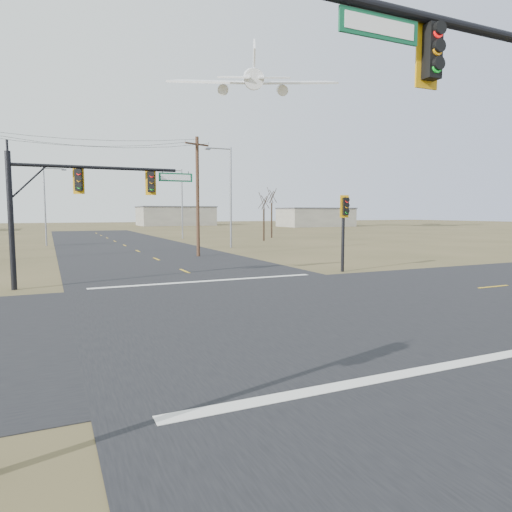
{
  "coord_description": "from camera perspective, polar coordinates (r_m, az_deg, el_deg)",
  "views": [
    {
      "loc": [
        -7.55,
        -15.09,
        3.62
      ],
      "look_at": [
        -0.2,
        1.0,
        1.92
      ],
      "focal_mm": 32.0,
      "sensor_mm": 36.0,
      "label": 1
    }
  ],
  "objects": [
    {
      "name": "mast_arm_far",
      "position": [
        24.0,
        -20.84,
        7.6
      ],
      "size": [
        8.83,
        0.59,
        6.41
      ],
      "rotation": [
        0.0,
        0.0,
        -0.41
      ],
      "color": "black",
      "rests_on": "ground"
    },
    {
      "name": "road_ns",
      "position": [
        17.26,
        2.0,
        -6.58
      ],
      "size": [
        14.0,
        160.0,
        0.02
      ],
      "primitive_type": "cube",
      "color": "black",
      "rests_on": "ground"
    },
    {
      "name": "pedestal_signal_ne",
      "position": [
        28.12,
        11.02,
        4.88
      ],
      "size": [
        0.63,
        0.55,
        4.68
      ],
      "rotation": [
        0.0,
        0.0,
        -0.19
      ],
      "color": "black",
      "rests_on": "ground"
    },
    {
      "name": "bare_tree_d",
      "position": [
        65.3,
        1.98,
        7.64
      ],
      "size": [
        3.47,
        3.47,
        7.55
      ],
      "rotation": [
        0.0,
        0.0,
        0.24
      ],
      "color": "black",
      "rests_on": "ground"
    },
    {
      "name": "streetlight_a",
      "position": [
        46.75,
        -3.43,
        8.02
      ],
      "size": [
        2.85,
        0.44,
        10.16
      ],
      "rotation": [
        0.0,
        0.0,
        0.38
      ],
      "color": "gray",
      "rests_on": "ground"
    },
    {
      "name": "streetlight_c",
      "position": [
        54.43,
        -24.71,
        6.21
      ],
      "size": [
        2.38,
        0.31,
        8.53
      ],
      "rotation": [
        0.0,
        0.0,
        0.22
      ],
      "color": "gray",
      "rests_on": "ground"
    },
    {
      "name": "bare_tree_c",
      "position": [
        58.03,
        0.99,
        6.94
      ],
      "size": [
        3.18,
        3.18,
        6.5
      ],
      "rotation": [
        0.0,
        0.0,
        0.17
      ],
      "color": "black",
      "rests_on": "ground"
    },
    {
      "name": "warehouse_right",
      "position": [
        118.04,
        7.49,
        4.77
      ],
      "size": [
        18.0,
        10.0,
        4.5
      ],
      "primitive_type": "cube",
      "color": "#9A9789",
      "rests_on": "ground"
    },
    {
      "name": "road_ew",
      "position": [
        17.26,
        2.0,
        -6.59
      ],
      "size": [
        160.0,
        14.0,
        0.02
      ],
      "primitive_type": "cube",
      "color": "black",
      "rests_on": "ground"
    },
    {
      "name": "streetlight_b",
      "position": [
        63.86,
        -9.41,
        6.93
      ],
      "size": [
        2.64,
        0.28,
        9.48
      ],
      "rotation": [
        0.0,
        0.0,
        0.08
      ],
      "color": "gray",
      "rests_on": "ground"
    },
    {
      "name": "ground",
      "position": [
        17.26,
        2.0,
        -6.62
      ],
      "size": [
        320.0,
        320.0,
        0.0
      ],
      "primitive_type": "plane",
      "color": "brown",
      "rests_on": "ground"
    },
    {
      "name": "jet_airliner",
      "position": [
        93.58,
        -0.41,
        21.3
      ],
      "size": [
        27.57,
        28.48,
        15.16
      ],
      "rotation": [
        0.0,
        -0.32,
        1.18
      ],
      "color": "white"
    },
    {
      "name": "utility_pole_near",
      "position": [
        37.71,
        -7.31,
        7.57
      ],
      "size": [
        2.24,
        1.0,
        9.68
      ],
      "rotation": [
        0.0,
        0.0,
        0.39
      ],
      "color": "#4D3021",
      "rests_on": "ground"
    },
    {
      "name": "warehouse_mid",
      "position": [
        129.26,
        -9.99,
        4.9
      ],
      "size": [
        20.0,
        12.0,
        5.0
      ],
      "primitive_type": "cube",
      "color": "#9A9789",
      "rests_on": "ground"
    },
    {
      "name": "stop_bar_near",
      "position": [
        11.29,
        19.75,
        -13.37
      ],
      "size": [
        12.0,
        0.4,
        0.01
      ],
      "primitive_type": "cube",
      "color": "silver",
      "rests_on": "road_ns"
    },
    {
      "name": "stop_bar_far",
      "position": [
        24.09,
        -6.01,
        -3.12
      ],
      "size": [
        12.0,
        0.4,
        0.01
      ],
      "primitive_type": "cube",
      "color": "silver",
      "rests_on": "road_ns"
    }
  ]
}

